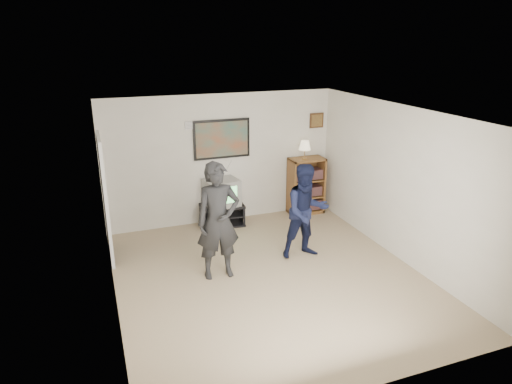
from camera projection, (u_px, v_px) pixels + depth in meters
room_shell at (262, 194)px, 6.86m from camera, size 4.51×5.00×2.51m
media_stand at (222, 215)px, 8.84m from camera, size 0.86×0.52×0.42m
crt_television at (222, 192)px, 8.69m from camera, size 0.67×0.59×0.51m
bookshelf at (306, 186)px, 9.36m from camera, size 0.71×0.41×1.16m
table_lamp at (305, 150)px, 9.06m from camera, size 0.24×0.24×0.38m
person_tall at (218, 221)px, 6.76m from camera, size 0.67×0.45×1.80m
person_short at (306, 212)px, 7.42m from camera, size 0.79×0.63×1.59m
controller_left at (211, 204)px, 6.84m from camera, size 0.07×0.11×0.03m
controller_right at (300, 193)px, 7.54m from camera, size 0.07×0.13×0.04m
poster at (222, 139)px, 8.62m from camera, size 1.10×0.03×0.75m
air_vent at (193, 125)px, 8.35m from camera, size 0.28×0.02×0.14m
small_picture at (317, 120)px, 9.21m from camera, size 0.30×0.03×0.30m
doorway at (104, 200)px, 7.32m from camera, size 0.03×0.85×2.00m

